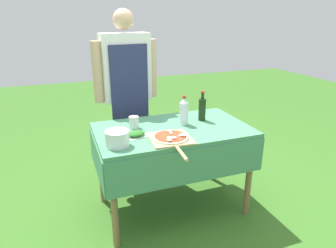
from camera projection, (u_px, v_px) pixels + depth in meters
The scene contains 9 objects.
ground_plane at pixel (172, 206), 2.76m from camera, with size 12.00×12.00×0.00m, color #386B23.
prep_table at pixel (173, 140), 2.53m from camera, with size 1.29×0.77×0.77m.
person_cook at pixel (126, 84), 2.96m from camera, with size 0.64×0.24×1.72m.
pizza_on_peel at pixel (171, 138), 2.25m from camera, with size 0.33×0.55×0.05m.
oil_bottle at pixel (202, 109), 2.65m from camera, with size 0.06×0.06×0.27m.
water_bottle at pixel (184, 111), 2.54m from camera, with size 0.08×0.08×0.25m.
herb_container at pixel (136, 134), 2.31m from camera, with size 0.19×0.17×0.04m.
mixing_tub at pixel (117, 138), 2.14m from camera, with size 0.18×0.18×0.11m, color silver.
sauce_jar at pixel (134, 123), 2.48m from camera, with size 0.08×0.08×0.10m.
Camera 1 is at (-0.85, -2.18, 1.66)m, focal length 32.00 mm.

